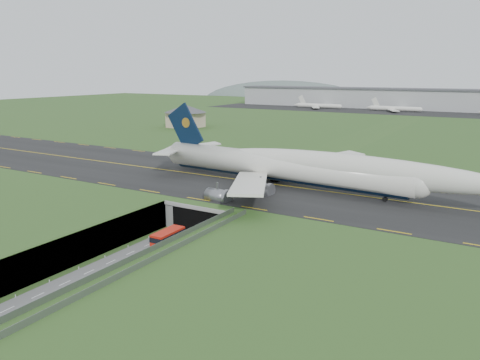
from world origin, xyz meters
The scene contains 10 objects.
ground centered at (0.00, 0.00, 0.00)m, with size 900.00×900.00×0.00m, color #2F5421.
airfield_deck centered at (0.00, 0.00, 3.00)m, with size 800.00×800.00×6.00m, color gray.
trench_road centered at (0.00, -7.50, 0.10)m, with size 12.00×75.00×0.20m, color slate.
taxiway centered at (0.00, 33.00, 6.09)m, with size 800.00×44.00×0.18m, color black.
tunnel_portal centered at (0.00, 16.71, 3.33)m, with size 17.00×22.30×6.00m.
guideway centered at (11.00, -19.11, 5.32)m, with size 3.00×53.00×7.05m.
jumbo_jet centered at (13.87, 32.19, 11.33)m, with size 92.58×59.78×19.82m.
shuttle_tram centered at (0.14, -1.28, 1.72)m, with size 3.10×7.74×3.13m.
service_building centered at (-87.68, 121.12, 12.78)m, with size 21.99×21.99×11.45m.
cargo_terminal centered at (-0.13, 299.41, 13.96)m, with size 320.00×67.00×15.60m.
Camera 1 is at (56.24, -68.56, 33.38)m, focal length 35.00 mm.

